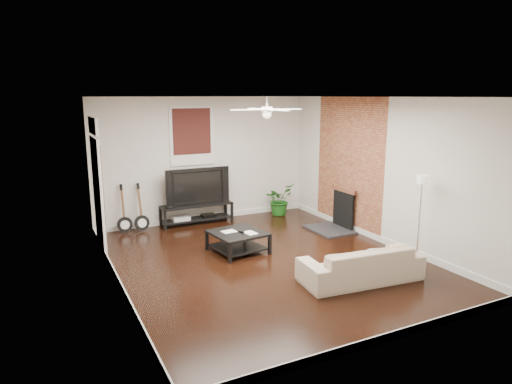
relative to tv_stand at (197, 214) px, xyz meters
The scene contains 14 objects.
room 3.03m from the tv_stand, 83.85° to the right, with size 5.01×6.01×2.81m.
brick_accent 3.51m from the tv_stand, 32.56° to the right, with size 0.02×2.20×2.80m, color brown.
fireplace 3.08m from the tv_stand, 35.45° to the right, with size 0.80×1.10×0.92m, color black.
window_back 1.74m from the tv_stand, 90.11° to the left, with size 1.00×0.06×1.30m, color #39130F.
door_left 2.55m from the tv_stand, 157.84° to the right, with size 0.08×1.00×2.50m, color white.
tv_stand is the anchor object (origin of this frame).
tv 0.64m from the tv_stand, 90.00° to the left, with size 1.44×0.19×0.83m, color black.
coffee_table 2.13m from the tv_stand, 88.65° to the right, with size 0.89×0.89×0.38m, color black.
sofa 4.36m from the tv_stand, 73.87° to the right, with size 1.90×0.74×0.55m, color tan.
floor_lamp 4.82m from the tv_stand, 58.55° to the right, with size 0.26×0.26×1.55m, color silver, non-canonical shape.
potted_plant 2.04m from the tv_stand, ahead, with size 0.68×0.59×0.75m, color #1C5D1A.
guitar_left 1.62m from the tv_stand, behind, with size 0.32×0.22×1.03m, color black, non-canonical shape.
guitar_right 1.28m from the tv_stand, behind, with size 0.32×0.22×1.03m, color black, non-canonical shape.
ceiling_fan 3.67m from the tv_stand, 83.85° to the right, with size 1.24×1.24×0.32m, color white, non-canonical shape.
Camera 1 is at (-3.49, -6.62, 2.83)m, focal length 31.81 mm.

